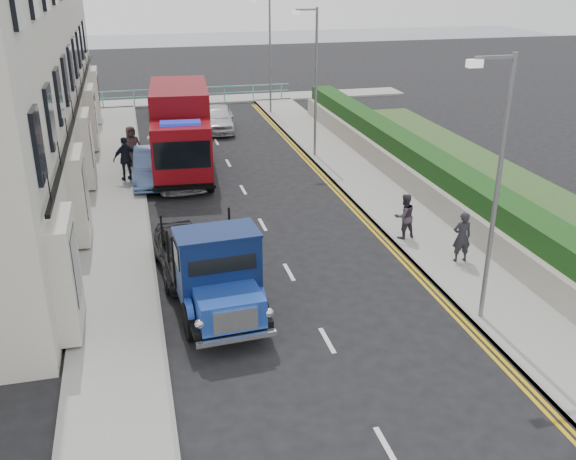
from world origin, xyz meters
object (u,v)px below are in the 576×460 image
object	(u,v)px
lamp_near	(494,178)
lamp_mid	(314,75)
lamp_far	(268,49)
red_lorry	(181,129)
bedford_lorry	(217,278)
parked_car_front	(184,252)
pedestrian_east_near	(462,237)

from	to	relation	value
lamp_near	lamp_mid	xyz separation A→B (m)	(0.00, 16.00, 0.00)
lamp_far	red_lorry	distance (m)	12.80
bedford_lorry	lamp_mid	bearing A→B (deg)	60.85
bedford_lorry	parked_car_front	size ratio (longest dim) A/B	1.39
lamp_near	lamp_far	size ratio (longest dim) A/B	1.00
pedestrian_east_near	lamp_far	bearing A→B (deg)	-82.97
lamp_mid	lamp_far	world-z (taller)	same
lamp_mid	pedestrian_east_near	xyz separation A→B (m)	(1.21, -12.75, -3.05)
pedestrian_east_near	lamp_near	bearing A→B (deg)	73.53
bedford_lorry	pedestrian_east_near	distance (m)	8.00
bedford_lorry	parked_car_front	world-z (taller)	bedford_lorry
lamp_far	parked_car_front	xyz separation A→B (m)	(-7.31, -21.19, -3.33)
lamp_far	red_lorry	xyz separation A→B (m)	(-6.38, -10.92, -1.97)
lamp_near	lamp_mid	world-z (taller)	same
lamp_near	pedestrian_east_near	bearing A→B (deg)	69.56
lamp_far	lamp_near	bearing A→B (deg)	-90.00
red_lorry	parked_car_front	size ratio (longest dim) A/B	1.88
bedford_lorry	red_lorry	world-z (taller)	red_lorry
lamp_near	lamp_mid	size ratio (longest dim) A/B	1.00
parked_car_front	pedestrian_east_near	bearing A→B (deg)	-14.20
pedestrian_east_near	red_lorry	bearing A→B (deg)	-53.33
lamp_far	bedford_lorry	world-z (taller)	lamp_far
lamp_mid	lamp_far	xyz separation A→B (m)	(0.00, 10.00, 0.00)
bedford_lorry	red_lorry	distance (m)	13.22
lamp_far	pedestrian_east_near	world-z (taller)	lamp_far
bedford_lorry	parked_car_front	bearing A→B (deg)	98.57
lamp_far	pedestrian_east_near	size ratio (longest dim) A/B	4.24
lamp_mid	lamp_far	bearing A→B (deg)	90.00
parked_car_front	pedestrian_east_near	distance (m)	8.67
bedford_lorry	parked_car_front	xyz separation A→B (m)	(-0.64, 2.91, -0.49)
bedford_lorry	lamp_near	bearing A→B (deg)	-19.71
pedestrian_east_near	bedford_lorry	bearing A→B (deg)	13.77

